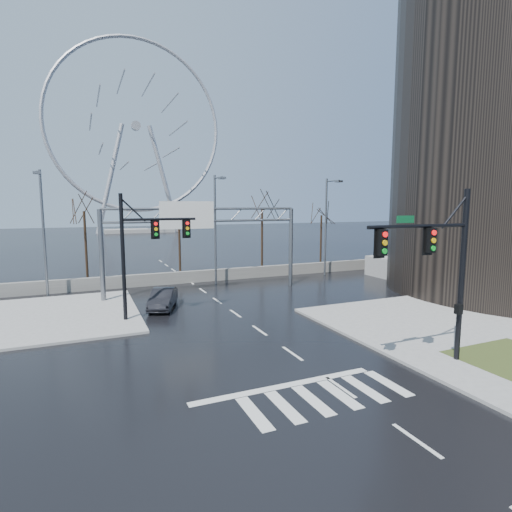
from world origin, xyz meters
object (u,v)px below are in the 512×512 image
signal_mast_far (142,245)px  sign_gantry (201,231)px  signal_mast_near (442,260)px  car (163,299)px  ferris_wheel (136,133)px

signal_mast_far → sign_gantry: 8.14m
signal_mast_near → car: bearing=121.3°
sign_gantry → car: 6.90m
signal_mast_near → signal_mast_far: size_ratio=1.00×
signal_mast_far → ferris_wheel: (10.87, 86.04, 21.30)m
signal_mast_near → ferris_wheel: bearing=90.1°
signal_mast_far → car: 5.06m
signal_mast_near → ferris_wheel: 101.29m
sign_gantry → ferris_wheel: bearing=86.2°
signal_mast_near → ferris_wheel: (-0.14, 99.04, 21.26)m
signal_mast_near → sign_gantry: signal_mast_near is taller
signal_mast_near → ferris_wheel: size_ratio=0.16×
sign_gantry → signal_mast_far: bearing=-132.5°
signal_mast_near → car: 18.51m
signal_mast_far → sign_gantry: bearing=47.5°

